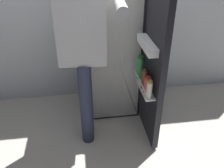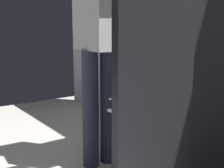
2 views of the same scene
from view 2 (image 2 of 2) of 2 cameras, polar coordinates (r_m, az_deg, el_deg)
The scene contains 2 objects.
refrigerator at distance 2.22m, azimuth 12.69°, elevation 5.48°, with size 0.64×1.13×1.66m.
person at distance 2.16m, azimuth -2.39°, elevation 11.12°, with size 0.55×0.76×1.73m.
Camera 2 is at (1.50, -1.17, 1.01)m, focal length 48.41 mm.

